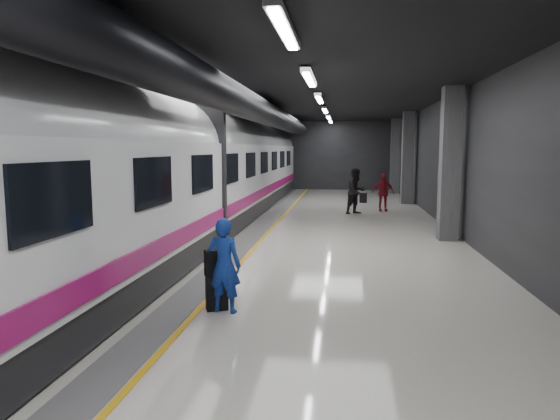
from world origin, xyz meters
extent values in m
plane|color=beige|center=(0.00, 0.00, 0.00)|extent=(40.00, 40.00, 0.00)
cube|color=black|center=(0.00, 0.00, 4.50)|extent=(10.00, 40.00, 0.02)
cube|color=#28282B|center=(0.00, 20.00, 2.25)|extent=(10.00, 0.02, 4.50)
cube|color=#28282B|center=(-5.00, 0.00, 2.25)|extent=(0.02, 40.00, 4.50)
cube|color=#28282B|center=(5.00, 0.00, 2.25)|extent=(0.02, 40.00, 4.50)
cube|color=slate|center=(-1.35, 0.00, 0.01)|extent=(0.65, 39.80, 0.01)
cube|color=yellow|center=(-0.95, 0.00, 0.01)|extent=(0.10, 39.80, 0.01)
cylinder|color=black|center=(-1.30, 0.00, 3.95)|extent=(0.80, 38.00, 0.80)
cube|color=silver|center=(0.60, -6.00, 4.40)|extent=(0.22, 2.60, 0.10)
cube|color=silver|center=(0.60, -1.00, 4.40)|extent=(0.22, 2.60, 0.10)
cube|color=silver|center=(0.60, 4.00, 4.40)|extent=(0.22, 2.60, 0.10)
cube|color=silver|center=(0.60, 9.00, 4.40)|extent=(0.22, 2.60, 0.10)
cube|color=silver|center=(0.60, 14.00, 4.40)|extent=(0.22, 2.60, 0.10)
cube|color=silver|center=(0.60, 18.00, 4.40)|extent=(0.22, 2.60, 0.10)
cube|color=#515154|center=(4.55, 2.00, 2.25)|extent=(0.55, 0.55, 4.50)
cube|color=#515154|center=(4.55, 12.00, 2.25)|extent=(0.55, 0.55, 4.50)
cube|color=#515154|center=(4.55, 18.00, 2.25)|extent=(0.55, 0.55, 4.50)
cube|color=black|center=(-3.25, 0.00, 0.35)|extent=(2.80, 38.00, 0.60)
cube|color=white|center=(-3.25, 0.00, 1.75)|extent=(2.90, 38.00, 2.20)
cylinder|color=white|center=(-3.25, 0.00, 2.70)|extent=(2.80, 38.00, 2.80)
cube|color=#980D5A|center=(-1.78, 0.00, 0.95)|extent=(0.04, 38.00, 0.35)
cube|color=black|center=(-3.25, 0.00, 2.00)|extent=(3.05, 0.25, 3.80)
cube|color=black|center=(-1.78, -8.00, 2.15)|extent=(0.05, 1.60, 0.85)
cube|color=black|center=(-1.78, -5.00, 2.15)|extent=(0.05, 1.60, 0.85)
cube|color=black|center=(-1.78, -2.00, 2.15)|extent=(0.05, 1.60, 0.85)
cube|color=black|center=(-1.78, 1.00, 2.15)|extent=(0.05, 1.60, 0.85)
cube|color=black|center=(-1.78, 4.00, 2.15)|extent=(0.05, 1.60, 0.85)
cube|color=black|center=(-1.78, 7.00, 2.15)|extent=(0.05, 1.60, 0.85)
cube|color=black|center=(-1.78, 10.00, 2.15)|extent=(0.05, 1.60, 0.85)
cube|color=black|center=(-1.78, 13.00, 2.15)|extent=(0.05, 1.60, 0.85)
cube|color=black|center=(-1.78, 16.00, 2.15)|extent=(0.05, 1.60, 0.85)
imported|color=blue|center=(-0.49, -5.33, 0.80)|extent=(0.63, 0.47, 1.59)
cube|color=black|center=(-0.65, -5.22, 0.29)|extent=(0.42, 0.35, 0.59)
cube|color=black|center=(-0.68, -5.21, 0.81)|extent=(0.38, 0.32, 0.44)
imported|color=black|center=(1.98, 7.65, 0.95)|extent=(1.16, 1.15, 1.89)
imported|color=maroon|center=(3.15, 8.80, 0.82)|extent=(0.99, 0.48, 1.65)
cube|color=black|center=(2.44, 12.07, 0.25)|extent=(0.38, 0.30, 0.49)
camera|label=1|loc=(1.46, -13.22, 2.72)|focal=32.00mm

